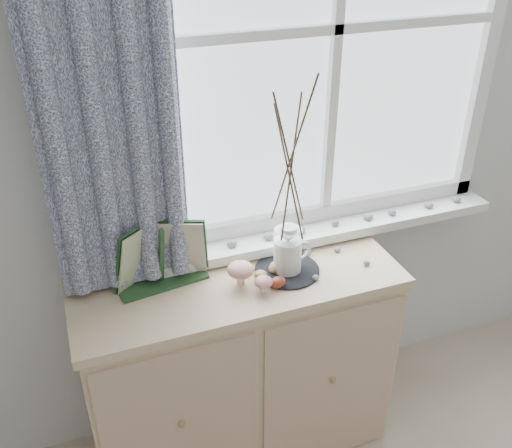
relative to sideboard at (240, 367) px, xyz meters
name	(u,v)px	position (x,y,z in m)	size (l,w,h in m)	color
sideboard	(240,367)	(0.00, 0.00, 0.00)	(1.20, 0.45, 0.85)	beige
botanical_book	(162,258)	(-0.26, 0.05, 0.55)	(0.37, 0.13, 0.26)	#214523
toadstool_cluster	(246,273)	(0.01, -0.04, 0.48)	(0.14, 0.15, 0.09)	white
wooden_eggs	(264,273)	(0.09, -0.02, 0.45)	(0.16, 0.17, 0.06)	tan
songbird_figurine	(292,247)	(0.25, 0.09, 0.45)	(0.12, 0.05, 0.06)	silver
crocheted_doily	(287,270)	(0.19, -0.01, 0.43)	(0.24, 0.24, 0.01)	black
twig_pitcher	(291,161)	(0.19, -0.01, 0.87)	(0.30, 0.30, 0.77)	white
sideboard_pebbles	(320,259)	(0.33, 0.01, 0.43)	(0.33, 0.22, 0.02)	gray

